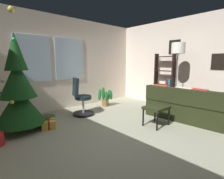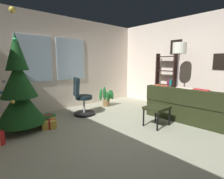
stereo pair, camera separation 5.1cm
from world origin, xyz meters
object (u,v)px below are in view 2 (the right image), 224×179
Objects in this scene: holiday_tree at (19,92)px; couch at (194,107)px; footstool at (157,109)px; potted_plant at (106,98)px; bookshelf at (165,84)px; gift_box_gold at (49,124)px; office_chair at (82,100)px; gift_box_green at (48,120)px; floor_lamp at (179,54)px.

couch is at bearing -31.34° from holiday_tree.
potted_plant is (0.26, 2.05, -0.10)m from footstool.
footstool is 1.86m from bookshelf.
gift_box_gold is 0.39× the size of office_chair.
office_chair is (1.47, 0.06, -0.42)m from holiday_tree.
couch is 2.94× the size of potted_plant.
holiday_tree is at bearing -172.20° from potted_plant.
footstool is at bearing -153.95° from bookshelf.
gift_box_green is (0.52, -0.01, -0.71)m from holiday_tree.
holiday_tree is 6.23× the size of gift_box_gold.
bookshelf is at bearing 26.05° from footstool.
footstool is 1.34× the size of gift_box_gold.
gift_box_gold is (-1.82, 1.46, -0.29)m from footstool.
bookshelf is (3.46, -0.66, 0.64)m from gift_box_gold.
gift_box_gold is 0.62× the size of potted_plant.
potted_plant is (2.54, 0.35, -0.53)m from holiday_tree.
couch is 0.76× the size of holiday_tree.
holiday_tree is 0.87m from gift_box_green.
office_chair is (0.95, 0.08, 0.29)m from gift_box_green.
gift_box_gold is 1.09m from office_chair.
holiday_tree is 2.62m from potted_plant.
footstool is (-1.07, 0.35, 0.08)m from couch.
floor_lamp reaches higher than couch.
gift_box_gold is 3.64m from floor_lamp.
gift_box_gold is at bearing -101.77° from gift_box_green.
bookshelf is at bearing -41.94° from potted_plant.
gift_box_green is at bearing 78.23° from gift_box_gold.
bookshelf is (3.41, -0.88, 0.63)m from gift_box_green.
couch is 1.44m from floor_lamp.
holiday_tree is (-2.28, 1.70, 0.43)m from footstool.
potted_plant reaches higher than gift_box_gold.
footstool is 0.22× the size of holiday_tree.
bookshelf reaches higher than couch.
gift_box_gold is at bearing 141.12° from footstool.
floor_lamp reaches higher than potted_plant.
footstool is at bearing -38.88° from gift_box_gold.
bookshelf is (1.64, 0.80, 0.35)m from footstool.
gift_box_green is 2.07m from potted_plant.
office_chair is 0.53× the size of floor_lamp.
gift_box_green is 3.58m from bookshelf.
bookshelf is (2.46, -0.96, 0.34)m from office_chair.
gift_box_green is 0.22× the size of bookshelf.
couch is 1.10× the size of bookshelf.
potted_plant is at bearing 138.06° from bookshelf.
holiday_tree reaches higher than gift_box_gold.
gift_box_gold is 2.16m from potted_plant.
couch is 2.83m from office_chair.
floor_lamp reaches higher than office_chair.
couch is at bearing -17.92° from footstool.
floor_lamp is (3.06, -1.26, 1.53)m from gift_box_gold.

